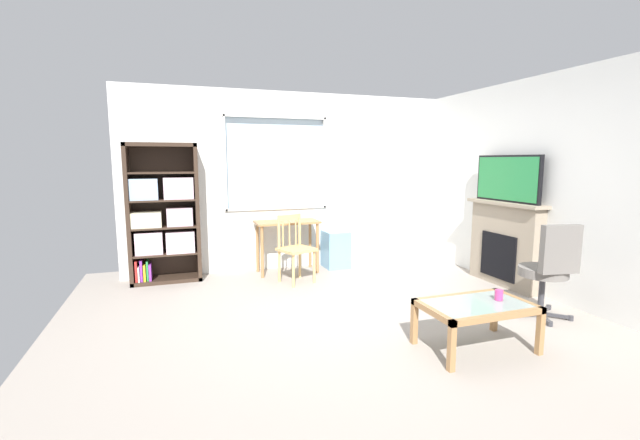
% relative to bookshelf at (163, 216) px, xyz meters
% --- Properties ---
extents(ground, '(5.87, 5.42, 0.02)m').
position_rel_bookshelf_xyz_m(ground, '(1.83, -1.97, -0.89)').
color(ground, '#9E9389').
extents(wall_back_with_window, '(4.87, 0.15, 2.61)m').
position_rel_bookshelf_xyz_m(wall_back_with_window, '(1.87, 0.24, 0.39)').
color(wall_back_with_window, silver).
rests_on(wall_back_with_window, ground).
extents(wall_right, '(0.12, 4.62, 2.61)m').
position_rel_bookshelf_xyz_m(wall_right, '(4.33, -1.97, 0.43)').
color(wall_right, silver).
rests_on(wall_right, ground).
extents(bookshelf, '(0.90, 0.38, 1.84)m').
position_rel_bookshelf_xyz_m(bookshelf, '(0.00, 0.00, 0.00)').
color(bookshelf, '#38281E').
rests_on(bookshelf, ground).
extents(desk_under_window, '(0.91, 0.45, 0.76)m').
position_rel_bookshelf_xyz_m(desk_under_window, '(1.66, -0.11, -0.26)').
color(desk_under_window, '#A37547').
rests_on(desk_under_window, ground).
extents(wooden_chair, '(0.53, 0.52, 0.90)m').
position_rel_bookshelf_xyz_m(wooden_chair, '(1.64, -0.63, -0.42)').
color(wooden_chair, tan).
rests_on(wooden_chair, ground).
extents(plastic_drawer_unit, '(0.35, 0.40, 0.56)m').
position_rel_bookshelf_xyz_m(plastic_drawer_unit, '(2.44, -0.06, -0.60)').
color(plastic_drawer_unit, '#72ADDB').
rests_on(plastic_drawer_unit, ground).
extents(fireplace, '(0.26, 1.19, 1.09)m').
position_rel_bookshelf_xyz_m(fireplace, '(4.17, -1.64, -0.33)').
color(fireplace, gray).
rests_on(fireplace, ground).
extents(tv, '(0.06, 1.05, 0.59)m').
position_rel_bookshelf_xyz_m(tv, '(4.15, -1.64, 0.51)').
color(tv, black).
rests_on(tv, fireplace).
extents(office_chair, '(0.58, 0.59, 1.00)m').
position_rel_bookshelf_xyz_m(office_chair, '(3.70, -2.76, -0.32)').
color(office_chair, slate).
rests_on(office_chair, ground).
extents(coffee_table, '(0.93, 0.59, 0.41)m').
position_rel_bookshelf_xyz_m(coffee_table, '(2.55, -3.10, -0.53)').
color(coffee_table, '#8C9E99').
rests_on(coffee_table, ground).
extents(sippy_cup, '(0.07, 0.07, 0.09)m').
position_rel_bookshelf_xyz_m(sippy_cup, '(2.78, -3.09, -0.42)').
color(sippy_cup, '#DB3D84').
rests_on(sippy_cup, coffee_table).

